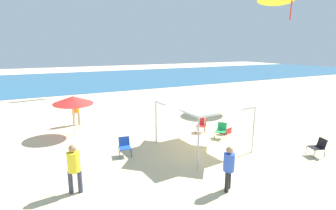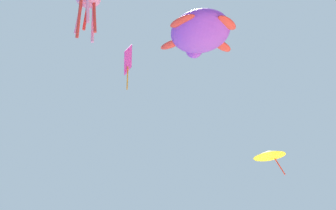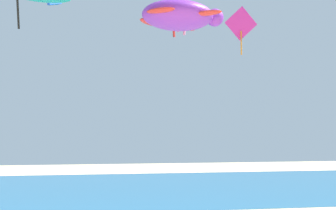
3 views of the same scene
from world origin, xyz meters
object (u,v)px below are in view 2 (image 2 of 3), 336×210
at_px(kite_turtle_purple, 200,34).
at_px(kite_diamond_magenta, 128,61).
at_px(kite_delta_yellow, 269,154).
at_px(kite_octopus_pink, 88,0).

height_order(kite_turtle_purple, kite_diamond_magenta, kite_diamond_magenta).
bearing_deg(kite_delta_yellow, kite_turtle_purple, 23.20).
distance_m(kite_octopus_pink, kite_turtle_purple, 10.32).
xyz_separation_m(kite_turtle_purple, kite_delta_yellow, (10.46, -5.93, -7.01)).
bearing_deg(kite_delta_yellow, kite_diamond_magenta, -22.76).
relative_size(kite_diamond_magenta, kite_delta_yellow, 1.12).
bearing_deg(kite_octopus_pink, kite_delta_yellow, 94.90).
xyz_separation_m(kite_octopus_pink, kite_diamond_magenta, (5.70, -2.26, -3.01)).
distance_m(kite_octopus_pink, kite_diamond_magenta, 6.83).
relative_size(kite_turtle_purple, kite_diamond_magenta, 1.44).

